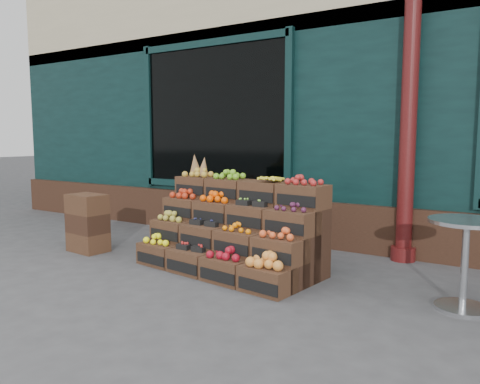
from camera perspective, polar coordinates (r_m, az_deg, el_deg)
The scene contains 6 objects.
ground at distance 4.49m, azimuth -2.69°, elevation -11.91°, with size 60.00×60.00×0.00m, color #424245.
shop_facade at distance 8.98m, azimuth 16.80°, elevation 12.61°, with size 12.00×6.24×4.80m.
crate_display at distance 5.11m, azimuth -0.78°, elevation -5.14°, with size 2.07×1.20×1.23m.
spare_crates at distance 6.17m, azimuth -18.08°, elevation -3.61°, with size 0.51×0.38×0.72m.
bistro_table at distance 4.30m, azimuth 25.77°, elevation -6.80°, with size 0.61×0.61×0.76m.
shopkeeper at distance 7.61m, azimuth -0.50°, elevation 4.18°, with size 0.80×0.52×2.19m, color #1C632E.
Camera 1 is at (2.45, -3.48, 1.43)m, focal length 35.00 mm.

